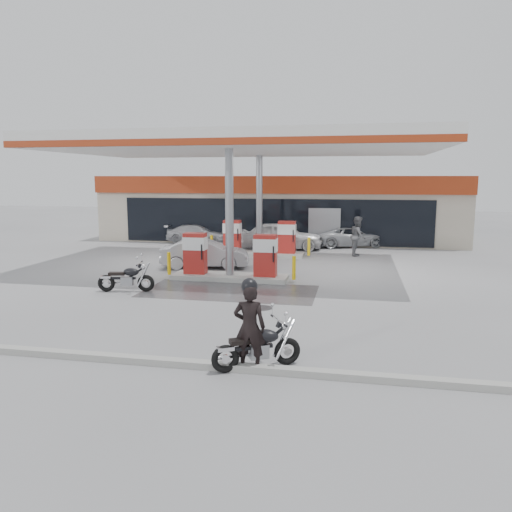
{
  "coord_description": "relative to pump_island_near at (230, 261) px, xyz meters",
  "views": [
    {
      "loc": [
        4.74,
        -16.47,
        3.93
      ],
      "look_at": [
        1.35,
        0.45,
        1.2
      ],
      "focal_mm": 35.0,
      "sensor_mm": 36.0,
      "label": 1
    }
  ],
  "objects": [
    {
      "name": "kerb",
      "position": [
        0.0,
        -9.0,
        -0.64
      ],
      "size": [
        28.0,
        0.25,
        0.15
      ],
      "primitive_type": "cube",
      "color": "gray",
      "rests_on": "ground"
    },
    {
      "name": "main_motorcycle",
      "position": [
        2.84,
        -8.77,
        -0.27
      ],
      "size": [
        1.75,
        1.13,
        1.0
      ],
      "rotation": [
        0.0,
        0.0,
        0.53
      ],
      "color": "black",
      "rests_on": "ground"
    },
    {
      "name": "ground",
      "position": [
        0.0,
        -2.0,
        -0.71
      ],
      "size": [
        90.0,
        90.0,
        0.0
      ],
      "primitive_type": "plane",
      "color": "gray",
      "rests_on": "ground"
    },
    {
      "name": "wet_patch",
      "position": [
        0.5,
        -2.0,
        -0.71
      ],
      "size": [
        6.0,
        3.0,
        0.0
      ],
      "primitive_type": "cube",
      "color": "#4C4C4F",
      "rests_on": "ground"
    },
    {
      "name": "store_building",
      "position": [
        0.01,
        13.94,
        1.3
      ],
      "size": [
        22.0,
        8.22,
        4.0
      ],
      "color": "beige",
      "rests_on": "ground"
    },
    {
      "name": "parked_car_right",
      "position": [
        4.5,
        10.36,
        -0.14
      ],
      "size": [
        4.47,
        3.13,
        1.13
      ],
      "primitive_type": "imported",
      "rotation": [
        0.0,
        0.0,
        1.91
      ],
      "color": "#ADB1B6",
      "rests_on": "ground"
    },
    {
      "name": "canopy",
      "position": [
        0.0,
        3.0,
        4.56
      ],
      "size": [
        16.0,
        10.02,
        5.51
      ],
      "color": "silver",
      "rests_on": "ground"
    },
    {
      "name": "pump_island_far",
      "position": [
        0.0,
        6.0,
        0.0
      ],
      "size": [
        5.14,
        1.3,
        1.78
      ],
      "color": "#9E9E99",
      "rests_on": "ground"
    },
    {
      "name": "hatchback_silver",
      "position": [
        -1.68,
        2.2,
        -0.08
      ],
      "size": [
        3.98,
        1.98,
        1.25
      ],
      "primitive_type": "imported",
      "rotation": [
        0.0,
        0.0,
        1.75
      ],
      "color": "#9C9EA4",
      "rests_on": "ground"
    },
    {
      "name": "parked_car_left",
      "position": [
        -4.5,
        10.0,
        -0.15
      ],
      "size": [
        4.0,
        1.88,
        1.13
      ],
      "primitive_type": "imported",
      "rotation": [
        0.0,
        0.0,
        1.49
      ],
      "color": "#9A9BA1",
      "rests_on": "ground"
    },
    {
      "name": "drain_cover",
      "position": [
        2.0,
        -4.0,
        -0.71
      ],
      "size": [
        0.7,
        0.7,
        0.01
      ],
      "primitive_type": "cylinder",
      "color": "#38383A",
      "rests_on": "ground"
    },
    {
      "name": "attendant",
      "position": [
        4.88,
        7.0,
        0.29
      ],
      "size": [
        0.79,
        0.99,
        2.0
      ],
      "primitive_type": "imported",
      "rotation": [
        0.0,
        0.0,
        1.54
      ],
      "color": "#595A5E",
      "rests_on": "ground"
    },
    {
      "name": "biker_main",
      "position": [
        2.68,
        -8.88,
        0.2
      ],
      "size": [
        0.7,
        0.49,
        1.81
      ],
      "primitive_type": "imported",
      "rotation": [
        0.0,
        0.0,
        3.23
      ],
      "color": "black",
      "rests_on": "ground"
    },
    {
      "name": "sedan_white",
      "position": [
        0.74,
        8.33,
        0.06
      ],
      "size": [
        4.75,
        2.62,
        1.53
      ],
      "primitive_type": "imported",
      "rotation": [
        0.0,
        0.0,
        1.76
      ],
      "color": "silver",
      "rests_on": "ground"
    },
    {
      "name": "pump_island_near",
      "position": [
        0.0,
        0.0,
        0.0
      ],
      "size": [
        5.14,
        1.3,
        1.78
      ],
      "color": "#9E9E99",
      "rests_on": "ground"
    },
    {
      "name": "parked_motorcycle",
      "position": [
        -2.97,
        -2.76,
        -0.26
      ],
      "size": [
        1.96,
        0.75,
        1.01
      ],
      "rotation": [
        0.0,
        0.0,
        0.2
      ],
      "color": "black",
      "rests_on": "ground"
    }
  ]
}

